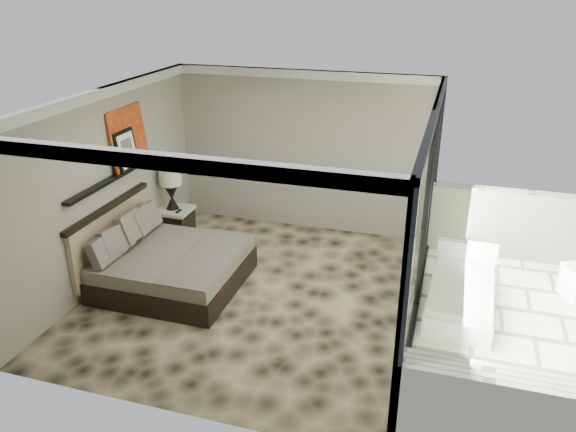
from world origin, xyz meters
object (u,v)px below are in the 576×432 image
(lounger, at_px, (461,294))
(nightstand, at_px, (176,222))
(bed, at_px, (167,264))
(table_lamp, at_px, (171,184))

(lounger, bearing_deg, nightstand, 171.28)
(bed, xyz_separation_m, nightstand, (-0.64, 1.52, -0.06))
(nightstand, distance_m, table_lamp, 0.70)
(table_lamp, xyz_separation_m, lounger, (4.84, -0.94, -0.76))
(bed, height_order, table_lamp, table_lamp)
(table_lamp, distance_m, lounger, 4.99)
(bed, bearing_deg, nightstand, 112.95)
(bed, relative_size, nightstand, 3.69)
(bed, relative_size, table_lamp, 2.81)
(bed, distance_m, table_lamp, 1.79)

